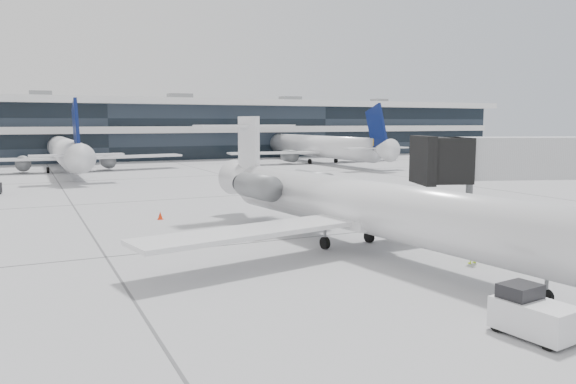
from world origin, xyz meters
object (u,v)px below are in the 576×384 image
regional_jet (362,204)px  baggage_tug (532,314)px  jet_bridge (569,159)px  ramp_worker (473,245)px

regional_jet → baggage_tug: (-1.76, -12.80, -1.76)m
regional_jet → jet_bridge: size_ratio=1.70×
regional_jet → baggage_tug: size_ratio=11.75×
jet_bridge → baggage_tug: (-18.55, -13.51, -3.71)m
jet_bridge → ramp_worker: (-13.53, -5.56, -3.53)m
regional_jet → ramp_worker: size_ratio=17.50×
jet_bridge → ramp_worker: bearing=-138.3°
jet_bridge → baggage_tug: jet_bridge is taller
regional_jet → baggage_tug: regional_jet is taller
regional_jet → ramp_worker: 6.06m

